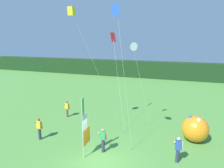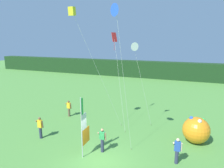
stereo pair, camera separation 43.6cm
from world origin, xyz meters
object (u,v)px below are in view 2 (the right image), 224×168
Objects in this scene: kite_blue_delta_0 at (116,11)px; kite_yellow_box_3 at (73,12)px; person_near_banner at (40,127)px; kite_white_delta_2 at (134,47)px; inflatable_balloon at (196,130)px; kite_red_diamond_1 at (115,43)px; person_far_left at (102,140)px; person_mid_field at (69,108)px; banner_flag at (84,128)px; person_far_right at (177,150)px.

kite_yellow_box_3 is (-3.80, 1.45, 0.27)m from kite_blue_delta_0.
kite_blue_delta_0 is at bearing 1.61° from person_near_banner.
kite_white_delta_2 is (0.08, 3.96, -2.16)m from kite_blue_delta_0.
kite_red_diamond_1 is at bearing 168.81° from inflatable_balloon.
person_far_left is at bearing -79.42° from kite_red_diamond_1.
person_far_left is 9.05m from kite_yellow_box_3.
kite_blue_delta_0 is 1.30× the size of kite_white_delta_2.
kite_yellow_box_3 is at bearing -167.58° from inflatable_balloon.
kite_yellow_box_3 is at bearing 35.53° from person_near_banner.
person_far_left is (5.63, -4.63, 0.03)m from person_mid_field.
kite_white_delta_2 reaches higher than banner_flag.
kite_yellow_box_3 reaches higher than kite_white_delta_2.
person_near_banner is 4.62m from person_mid_field.
kite_white_delta_2 is at bearing 135.62° from person_far_right.
person_mid_field is at bearing 158.07° from person_far_right.
person_far_left is 0.17× the size of kite_yellow_box_3.
inflatable_balloon is at bearing 32.39° from banner_flag.
kite_white_delta_2 is at bearing 68.85° from banner_flag.
banner_flag is at bearing -152.41° from kite_blue_delta_0.
kite_blue_delta_0 is at bearing -176.44° from person_far_right.
inflatable_balloon reaches higher than person_mid_field.
person_far_left is 7.34m from kite_white_delta_2.
kite_blue_delta_0 reaches higher than person_far_right.
person_mid_field is at bearing 131.10° from banner_flag.
person_near_banner is 9.02m from kite_red_diamond_1.
kite_red_diamond_1 reaches higher than person_far_left.
inflatable_balloon reaches higher than person_near_banner.
person_far_left is at bearing -39.44° from person_mid_field.
banner_flag is at bearing -141.82° from person_far_left.
inflatable_balloon is 9.32m from kite_red_diamond_1.
person_far_right is 9.02m from kite_blue_delta_0.
person_mid_field is 0.97× the size of person_far_right.
person_near_banner is at bearing -146.11° from kite_white_delta_2.
kite_white_delta_2 is (-4.96, 0.56, 5.90)m from inflatable_balloon.
person_mid_field is 11.20m from person_far_right.
inflatable_balloon is at bearing 12.42° from kite_yellow_box_3.
kite_red_diamond_1 is (-1.80, 4.75, -1.88)m from kite_blue_delta_0.
kite_red_diamond_1 is at bearing 89.82° from banner_flag.
kite_yellow_box_3 is at bearing 129.41° from banner_flag.
person_near_banner is 0.18× the size of kite_yellow_box_3.
banner_flag is 5.91m from person_far_right.
person_far_left is at bearing -166.56° from kite_blue_delta_0.
inflatable_balloon reaches higher than person_far_left.
person_mid_field is 9.35m from kite_yellow_box_3.
banner_flag is at bearing -168.17° from person_far_right.
kite_red_diamond_1 is 2.06m from kite_white_delta_2.
kite_blue_delta_0 reaches higher than banner_flag.
person_far_left is at bearing -148.62° from inflatable_balloon.
kite_yellow_box_3 reaches higher than banner_flag.
inflatable_balloon is at bearing 17.82° from person_near_banner.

